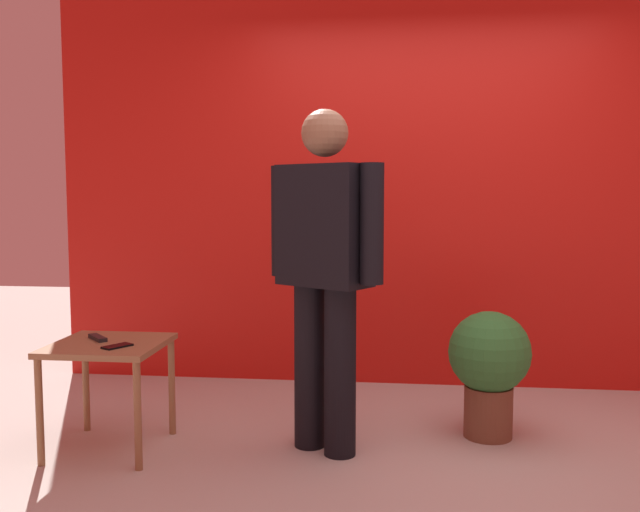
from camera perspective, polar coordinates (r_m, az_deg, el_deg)
ground_plane at (r=3.34m, az=9.88°, el=-17.98°), size 12.00×12.00×0.00m
back_wall_red at (r=4.70m, az=8.96°, el=6.16°), size 5.12×0.12×2.79m
standing_person at (r=3.39m, az=0.40°, el=-0.57°), size 0.64×0.45×1.73m
side_table at (r=3.66m, az=-17.40°, el=-8.18°), size 0.55×0.55×0.56m
cell_phone at (r=3.51m, az=-16.73°, el=-7.29°), size 0.14×0.16×0.01m
tv_remote at (r=3.72m, az=-18.24°, el=-6.57°), size 0.15×0.15×0.02m
potted_plant at (r=3.79m, az=14.08°, el=-8.74°), size 0.44×0.44×0.69m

